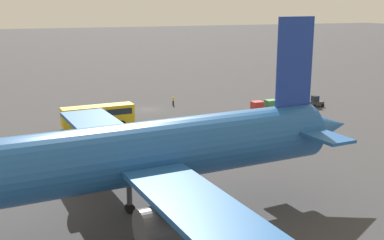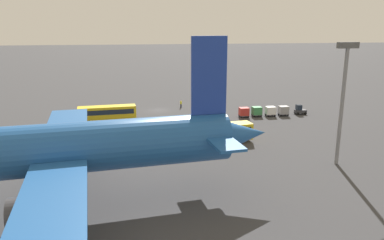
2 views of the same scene
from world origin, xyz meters
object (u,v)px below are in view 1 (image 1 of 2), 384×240
cargo_cart_grey (300,103)px  cargo_cart_white (286,104)px  airplane (125,157)px  worker_person (173,101)px  baggage_tug (316,102)px  cargo_cart_red (257,106)px  shuttle_bus_far (256,129)px  cargo_cart_green (271,105)px  shuttle_bus_near (98,115)px

cargo_cart_grey → cargo_cart_white: same height
airplane → worker_person: airplane is taller
baggage_tug → cargo_cart_red: 12.75m
cargo_cart_white → shuttle_bus_far: bearing=48.0°
baggage_tug → cargo_cart_red: bearing=4.9°
baggage_tug → worker_person: baggage_tug is taller
cargo_cart_grey → shuttle_bus_far: bearing=42.8°
airplane → baggage_tug: (-44.25, -37.00, -5.70)m
worker_person → cargo_cart_white: (-17.55, 11.38, 0.32)m
shuttle_bus_far → cargo_cart_white: shuttle_bus_far is taller
shuttle_bus_far → cargo_cart_grey: bearing=-144.6°
airplane → cargo_cart_green: size_ratio=23.29×
baggage_tug → cargo_cart_grey: 4.06m
cargo_cart_green → cargo_cart_red: size_ratio=1.00×
worker_person → cargo_cart_white: cargo_cart_white is taller
shuttle_bus_near → worker_person: 19.96m
airplane → worker_person: 51.99m
cargo_cart_white → cargo_cart_green: 2.92m
worker_person → cargo_cart_green: (-14.64, 11.12, 0.32)m
shuttle_bus_near → cargo_cart_white: (-33.65, -0.36, -0.83)m
shuttle_bus_near → baggage_tug: (-40.56, -1.02, -1.08)m
shuttle_bus_far → shuttle_bus_near: bearing=-47.1°
airplane → cargo_cart_white: bearing=-141.8°
shuttle_bus_far → worker_person: size_ratio=6.03×
cargo_cart_grey → shuttle_bus_near: bearing=0.6°
baggage_tug → cargo_cart_white: 6.95m
shuttle_bus_far → cargo_cart_red: bearing=-125.9°
baggage_tug → cargo_cart_white: baggage_tug is taller
airplane → cargo_cart_grey: 54.50m
airplane → shuttle_bus_far: (-22.77, -20.16, -4.78)m
worker_person → cargo_cart_grey: bearing=150.9°
shuttle_bus_near → cargo_cart_green: (-30.74, -0.62, -0.83)m
baggage_tug → cargo_cart_red: (12.73, 0.75, 0.25)m
shuttle_bus_far → cargo_cart_white: bearing=-139.4°
airplane → worker_person: (-19.79, -47.72, -5.77)m
shuttle_bus_near → baggage_tug: size_ratio=4.62×
shuttle_bus_far → cargo_cart_green: shuttle_bus_far is taller
shuttle_bus_far → cargo_cart_grey: (-17.48, -16.18, -0.67)m
cargo_cart_grey → cargo_cart_white: (2.91, 0.00, 0.00)m
airplane → cargo_cart_green: airplane is taller
worker_person → cargo_cart_red: 16.40m
shuttle_bus_far → worker_person: 27.74m
worker_person → cargo_cart_red: (-11.73, 11.47, 0.32)m
cargo_cart_white → cargo_cart_green: bearing=-5.1°
shuttle_bus_near → shuttle_bus_far: bearing=135.7°
shuttle_bus_near → cargo_cart_white: 33.66m
shuttle_bus_far → airplane: bearing=34.1°
shuttle_bus_far → baggage_tug: (-21.48, -16.84, -0.92)m
shuttle_bus_far → cargo_cart_red: 18.33m
cargo_cart_grey → cargo_cart_green: 5.82m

